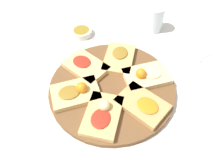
{
  "coord_description": "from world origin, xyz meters",
  "views": [
    {
      "loc": [
        0.26,
        0.36,
        0.57
      ],
      "look_at": [
        0.0,
        0.0,
        0.03
      ],
      "focal_mm": 35.0,
      "sensor_mm": 36.0,
      "label": 1
    }
  ],
  "objects_px": {
    "water_glass": "(155,19)",
    "napkin_stack": "(21,53)",
    "serving_board": "(112,88)",
    "dipping_bowl": "(82,32)"
  },
  "relations": [
    {
      "from": "napkin_stack",
      "to": "dipping_bowl",
      "type": "xyz_separation_m",
      "value": [
        -0.24,
        0.04,
        0.01
      ]
    },
    {
      "from": "serving_board",
      "to": "dipping_bowl",
      "type": "height_order",
      "value": "dipping_bowl"
    },
    {
      "from": "dipping_bowl",
      "to": "serving_board",
      "type": "bearing_deg",
      "value": 77.65
    },
    {
      "from": "serving_board",
      "to": "water_glass",
      "type": "relative_size",
      "value": 3.99
    },
    {
      "from": "dipping_bowl",
      "to": "water_glass",
      "type": "bearing_deg",
      "value": 151.12
    },
    {
      "from": "water_glass",
      "to": "napkin_stack",
      "type": "xyz_separation_m",
      "value": [
        0.51,
        -0.19,
        -0.05
      ]
    },
    {
      "from": "serving_board",
      "to": "water_glass",
      "type": "distance_m",
      "value": 0.37
    },
    {
      "from": "napkin_stack",
      "to": "dipping_bowl",
      "type": "distance_m",
      "value": 0.25
    },
    {
      "from": "napkin_stack",
      "to": "dipping_bowl",
      "type": "height_order",
      "value": "dipping_bowl"
    },
    {
      "from": "napkin_stack",
      "to": "water_glass",
      "type": "bearing_deg",
      "value": 160.02
    }
  ]
}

